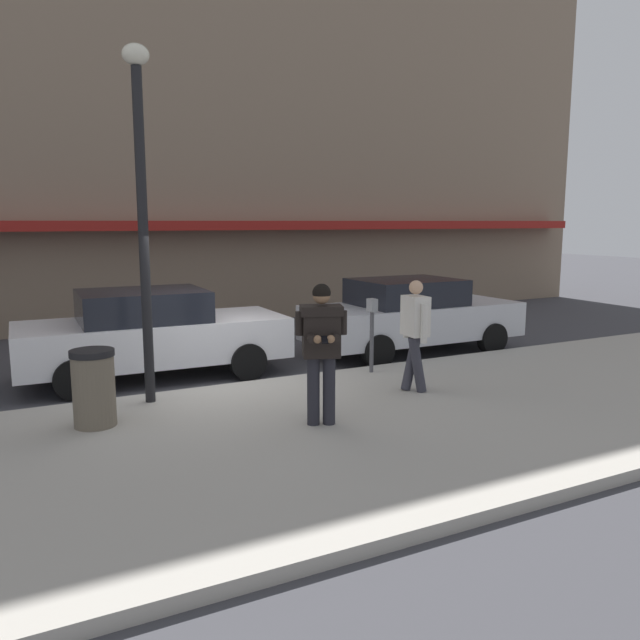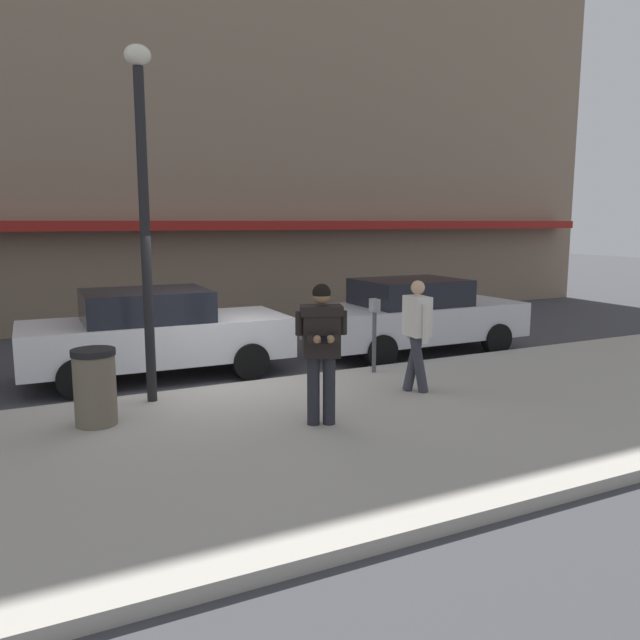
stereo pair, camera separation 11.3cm
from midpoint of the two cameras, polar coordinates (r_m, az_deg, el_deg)
ground_plane at (r=10.32m, az=-8.69°, el=-6.27°), size 80.00×80.00×0.00m
sidewalk at (r=8.19m, az=4.38°, el=-9.75°), size 32.00×5.30×0.14m
curb_paint_line at (r=10.70m, az=-3.65°, el=-5.62°), size 28.00×0.12×0.01m
storefront_facade at (r=19.10m, az=-14.76°, el=23.85°), size 28.00×4.70×15.40m
parked_sedan_mid at (r=11.18m, az=-14.55°, el=-1.12°), size 4.54×2.01×1.54m
parked_sedan_far at (r=12.99m, az=8.93°, el=0.44°), size 4.51×1.94×1.54m
man_texting_on_phone at (r=7.78m, az=0.54°, el=-1.73°), size 0.61×0.65×1.81m
pedestrian_in_light_coat at (r=9.47m, az=9.18°, el=-0.80°), size 0.35×0.60×1.70m
street_lamp_post at (r=9.03m, az=-15.51°, el=11.47°), size 0.36×0.36×4.88m
parking_meter at (r=10.62m, az=5.30°, el=-0.42°), size 0.12×0.18×1.27m
trash_bin at (r=8.39m, az=-19.52°, el=-5.78°), size 0.55×0.55×0.98m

